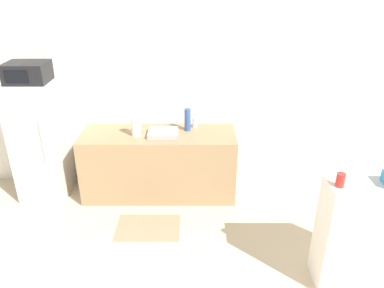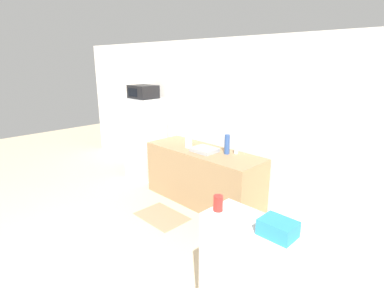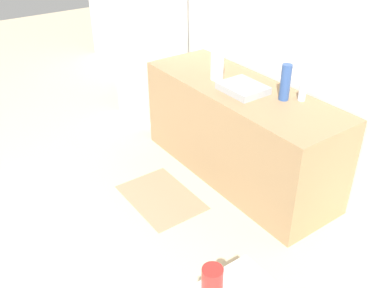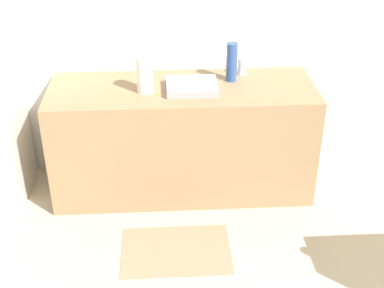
# 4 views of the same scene
# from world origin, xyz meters

# --- Properties ---
(wall_back) EXTENTS (8.00, 0.06, 2.60)m
(wall_back) POSITION_xyz_m (0.00, 3.14, 1.30)
(wall_back) COLOR white
(wall_back) RESTS_ON ground_plane
(refrigerator) EXTENTS (0.60, 0.64, 1.57)m
(refrigerator) POSITION_xyz_m (-1.53, 2.74, 0.79)
(refrigerator) COLOR white
(refrigerator) RESTS_ON ground_plane
(microwave) EXTENTS (0.50, 0.40, 0.24)m
(microwave) POSITION_xyz_m (-1.53, 2.74, 1.70)
(microwave) COLOR black
(microwave) RESTS_ON refrigerator
(counter) EXTENTS (2.02, 0.70, 0.89)m
(counter) POSITION_xyz_m (0.03, 2.73, 0.44)
(counter) COLOR #937551
(counter) RESTS_ON ground_plane
(sink_basin) EXTENTS (0.38, 0.30, 0.06)m
(sink_basin) POSITION_xyz_m (0.10, 2.69, 0.92)
(sink_basin) COLOR #9EA3A8
(sink_basin) RESTS_ON counter
(bottle_tall) EXTENTS (0.08, 0.08, 0.30)m
(bottle_tall) POSITION_xyz_m (0.41, 2.85, 1.04)
(bottle_tall) COLOR #2D4C8C
(bottle_tall) RESTS_ON counter
(bottle_short) EXTENTS (0.06, 0.06, 0.14)m
(bottle_short) POSITION_xyz_m (0.51, 2.96, 0.96)
(bottle_short) COLOR silver
(bottle_short) RESTS_ON counter
(shelf_cabinet) EXTENTS (0.83, 0.37, 1.12)m
(shelf_cabinet) POSITION_xyz_m (2.09, 1.10, 0.56)
(shelf_cabinet) COLOR white
(shelf_cabinet) RESTS_ON ground_plane
(jar) EXTENTS (0.08, 0.08, 0.13)m
(jar) POSITION_xyz_m (1.75, 1.05, 1.18)
(jar) COLOR red
(jar) RESTS_ON shelf_cabinet
(paper_towel_roll) EXTENTS (0.12, 0.12, 0.26)m
(paper_towel_roll) POSITION_xyz_m (-0.24, 2.68, 1.02)
(paper_towel_roll) COLOR white
(paper_towel_roll) RESTS_ON counter
(kitchen_rug) EXTENTS (0.77, 0.53, 0.01)m
(kitchen_rug) POSITION_xyz_m (-0.06, 1.93, 0.00)
(kitchen_rug) COLOR #937A5B
(kitchen_rug) RESTS_ON ground_plane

